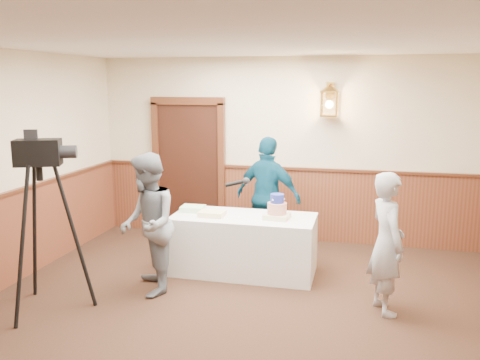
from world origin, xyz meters
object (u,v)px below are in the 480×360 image
object	(u,v)px
sheet_cake_yellow	(212,214)
baker	(387,243)
display_table	(244,244)
tv_camera_rig	(44,235)
sheet_cake_green	(193,209)
assistant_p	(268,197)
interviewer	(148,224)
tiered_cake	(277,209)

from	to	relation	value
sheet_cake_yellow	baker	bearing A→B (deg)	-17.04
display_table	tv_camera_rig	xyz separation A→B (m)	(-1.80, -1.55, 0.45)
sheet_cake_yellow	sheet_cake_green	bearing A→B (deg)	150.02
sheet_cake_yellow	tv_camera_rig	xyz separation A→B (m)	(-1.41, -1.44, 0.04)
tv_camera_rig	baker	bearing A→B (deg)	-10.19
sheet_cake_yellow	assistant_p	size ratio (longest dim) A/B	0.19
tv_camera_rig	interviewer	bearing A→B (deg)	14.78
display_table	baker	world-z (taller)	baker
baker	tv_camera_rig	size ratio (longest dim) A/B	0.82
tiered_cake	interviewer	world-z (taller)	interviewer
display_table	interviewer	xyz separation A→B (m)	(-0.92, -0.87, 0.44)
baker	tv_camera_rig	bearing A→B (deg)	81.14
display_table	tv_camera_rig	world-z (taller)	tv_camera_rig
baker	sheet_cake_green	bearing A→B (deg)	49.45
sheet_cake_green	baker	bearing A→B (deg)	-18.89
interviewer	tv_camera_rig	size ratio (longest dim) A/B	0.89
tiered_cake	sheet_cake_green	xyz separation A→B (m)	(-1.13, 0.09, -0.09)
tiered_cake	tv_camera_rig	world-z (taller)	tv_camera_rig
interviewer	sheet_cake_yellow	bearing A→B (deg)	117.99
interviewer	tv_camera_rig	bearing A→B (deg)	-79.16
display_table	sheet_cake_yellow	xyz separation A→B (m)	(-0.38, -0.11, 0.41)
baker	tv_camera_rig	xyz separation A→B (m)	(-3.51, -0.80, 0.07)
sheet_cake_yellow	baker	size ratio (longest dim) A/B	0.21
sheet_cake_green	tv_camera_rig	distance (m)	1.96
assistant_p	tv_camera_rig	xyz separation A→B (m)	(-1.97, -2.31, -0.01)
tiered_cake	display_table	bearing A→B (deg)	177.88
tiered_cake	sheet_cake_green	distance (m)	1.14
interviewer	baker	distance (m)	2.64
assistant_p	sheet_cake_yellow	bearing A→B (deg)	75.69
sheet_cake_yellow	tv_camera_rig	world-z (taller)	tv_camera_rig
assistant_p	tv_camera_rig	world-z (taller)	tv_camera_rig
display_table	tiered_cake	bearing A→B (deg)	-2.12
sheet_cake_yellow	assistant_p	xyz separation A→B (m)	(0.56, 0.87, 0.06)
sheet_cake_green	interviewer	distance (m)	0.97
tiered_cake	tv_camera_rig	size ratio (longest dim) A/B	0.17
sheet_cake_green	tiered_cake	bearing A→B (deg)	-4.53
tiered_cake	assistant_p	distance (m)	0.82
display_table	tv_camera_rig	distance (m)	2.42
tiered_cake	baker	distance (m)	1.49
sheet_cake_green	tv_camera_rig	xyz separation A→B (m)	(-1.09, -1.63, 0.04)
sheet_cake_yellow	sheet_cake_green	world-z (taller)	sheet_cake_green
assistant_p	tv_camera_rig	bearing A→B (deg)	67.83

